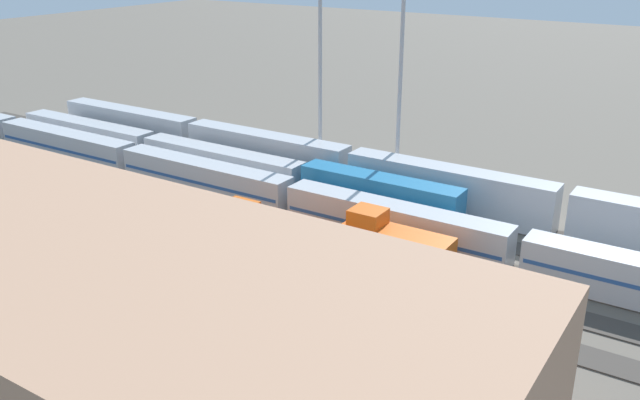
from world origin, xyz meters
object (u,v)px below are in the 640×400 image
object	(u,v)px
light_mast_0	(402,47)
train_on_track_3	(394,247)
train_on_track_2	(275,195)
maintenance_shed	(88,338)
light_mast_2	(320,47)
train_on_track_0	(350,170)
train_on_track_1	(212,161)
train_on_track_4	(264,239)

from	to	relation	value
light_mast_0	train_on_track_3	bearing A→B (deg)	116.34
train_on_track_3	light_mast_0	bearing A→B (deg)	-63.66
train_on_track_2	maintenance_shed	xyz separation A→B (m)	(-11.60, 33.54, 4.20)
light_mast_2	train_on_track_0	bearing A→B (deg)	155.00
light_mast_2	maintenance_shed	distance (m)	49.25
train_on_track_1	light_mast_0	size ratio (longest dim) A/B	2.56
train_on_track_4	light_mast_0	world-z (taller)	light_mast_0
maintenance_shed	train_on_track_0	bearing A→B (deg)	-79.32
train_on_track_0	train_on_track_4	xyz separation A→B (m)	(-2.75, 20.00, -0.46)
train_on_track_1	train_on_track_3	distance (m)	31.70
train_on_track_2	light_mast_0	xyz separation A→B (m)	(-7.99, -12.83, 14.61)
light_mast_0	light_mast_2	xyz separation A→B (m)	(10.40, 0.12, -0.84)
train_on_track_4	light_mast_2	size ratio (longest dim) A/B	0.41
train_on_track_1	train_on_track_3	xyz separation A→B (m)	(-30.09, 10.00, 0.04)
train_on_track_4	light_mast_2	bearing A→B (deg)	-69.36
train_on_track_1	light_mast_0	distance (m)	26.92
train_on_track_4	maintenance_shed	bearing A→B (deg)	103.05
maintenance_shed	train_on_track_1	bearing A→B (deg)	-57.17
train_on_track_1	train_on_track_4	world-z (taller)	train_on_track_4
train_on_track_2	train_on_track_4	xyz separation A→B (m)	(-6.15, 10.00, 0.10)
train_on_track_0	light_mast_0	xyz separation A→B (m)	(-4.60, -2.83, 14.04)
train_on_track_4	train_on_track_3	world-z (taller)	same
train_on_track_0	light_mast_0	size ratio (longest dim) A/B	3.68
maintenance_shed	light_mast_2	bearing A→B (deg)	-73.15
light_mast_0	train_on_track_2	bearing A→B (deg)	58.08
train_on_track_3	light_mast_0	size ratio (longest dim) A/B	0.38
train_on_track_0	train_on_track_3	distance (m)	20.14
train_on_track_0	maintenance_shed	size ratio (longest dim) A/B	1.94
train_on_track_0	light_mast_0	distance (m)	15.04
train_on_track_2	light_mast_2	distance (m)	18.89
train_on_track_4	light_mast_2	xyz separation A→B (m)	(8.55, -22.70, 13.66)
train_on_track_1	light_mast_0	world-z (taller)	light_mast_0
train_on_track_0	maintenance_shed	bearing A→B (deg)	100.68
train_on_track_1	train_on_track_3	bearing A→B (deg)	161.61
train_on_track_0	train_on_track_3	world-z (taller)	same
train_on_track_0	light_mast_2	xyz separation A→B (m)	(5.80, -2.70, 13.20)
train_on_track_2	light_mast_0	bearing A→B (deg)	-121.92
train_on_track_4	light_mast_2	distance (m)	27.84
train_on_track_1	train_on_track_2	bearing A→B (deg)	159.35
train_on_track_3	light_mast_0	xyz separation A→B (m)	(8.83, -17.83, 14.50)
train_on_track_0	train_on_track_2	bearing A→B (deg)	71.26
train_on_track_0	light_mast_2	bearing A→B (deg)	-25.00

